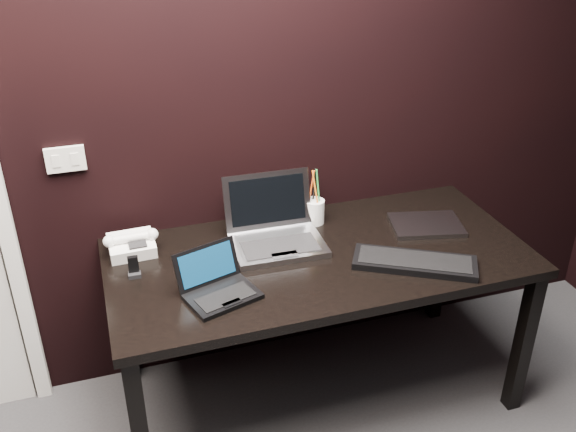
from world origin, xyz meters
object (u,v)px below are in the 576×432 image
object	(u,v)px
ext_keyboard	(415,262)
netbook	(218,287)
desk	(319,270)
desk_phone	(132,244)
pen_cup	(315,210)
mobile_phone	(134,269)
closed_laptop	(426,225)
silver_laptop	(275,233)

from	to	relation	value
ext_keyboard	netbook	bearing A→B (deg)	176.59
desk	desk_phone	xyz separation A→B (m)	(-0.72, 0.24, 0.12)
netbook	pen_cup	size ratio (longest dim) A/B	1.21
desk	mobile_phone	size ratio (longest dim) A/B	20.54
netbook	mobile_phone	distance (m)	0.36
desk_phone	mobile_phone	world-z (taller)	desk_phone
ext_keyboard	mobile_phone	world-z (taller)	mobile_phone
desk	closed_laptop	bearing A→B (deg)	7.14
closed_laptop	pen_cup	world-z (taller)	pen_cup
desk	mobile_phone	xyz separation A→B (m)	(-0.73, 0.07, 0.11)
netbook	pen_cup	world-z (taller)	pen_cup
ext_keyboard	mobile_phone	distance (m)	1.09
mobile_phone	pen_cup	world-z (taller)	pen_cup
pen_cup	netbook	bearing A→B (deg)	-142.07
silver_laptop	ext_keyboard	xyz separation A→B (m)	(0.47, -0.34, -0.03)
desk_phone	mobile_phone	distance (m)	0.17
desk	ext_keyboard	xyz separation A→B (m)	(0.33, -0.20, 0.09)
mobile_phone	ext_keyboard	bearing A→B (deg)	-14.18
desk	silver_laptop	size ratio (longest dim) A/B	4.43
netbook	mobile_phone	size ratio (longest dim) A/B	3.70
ext_keyboard	closed_laptop	bearing A→B (deg)	53.33
desk_phone	desk	bearing A→B (deg)	-18.51
closed_laptop	mobile_phone	size ratio (longest dim) A/B	4.15
desk	silver_laptop	xyz separation A→B (m)	(-0.14, 0.14, 0.13)
desk_phone	mobile_phone	size ratio (longest dim) A/B	2.68
ext_keyboard	closed_laptop	world-z (taller)	ext_keyboard
netbook	mobile_phone	bearing A→B (deg)	141.73
closed_laptop	pen_cup	bearing A→B (deg)	157.03
silver_laptop	desk_phone	xyz separation A→B (m)	(-0.58, 0.10, -0.01)
silver_laptop	closed_laptop	distance (m)	0.67
desk	desk_phone	bearing A→B (deg)	161.49
desk_phone	closed_laptop	bearing A→B (deg)	-8.06
pen_cup	ext_keyboard	bearing A→B (deg)	-60.71
closed_laptop	desk_phone	world-z (taller)	desk_phone
ext_keyboard	desk_phone	world-z (taller)	desk_phone
closed_laptop	mobile_phone	bearing A→B (deg)	179.81
desk_phone	netbook	bearing A→B (deg)	-55.52
desk_phone	pen_cup	bearing A→B (deg)	1.07
desk_phone	mobile_phone	xyz separation A→B (m)	(-0.01, -0.17, -0.01)
desk	silver_laptop	distance (m)	0.24
desk	pen_cup	world-z (taller)	pen_cup
silver_laptop	pen_cup	size ratio (longest dim) A/B	1.51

